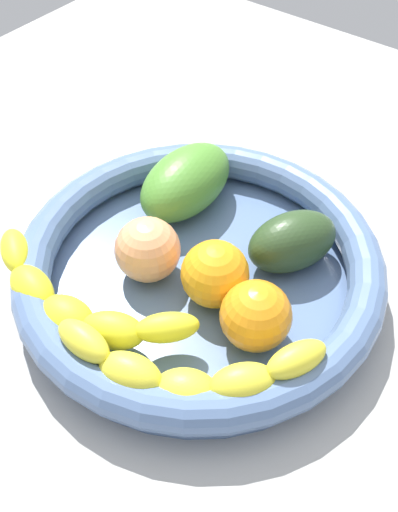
{
  "coord_description": "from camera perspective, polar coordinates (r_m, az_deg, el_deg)",
  "views": [
    {
      "loc": [
        25.66,
        -33.44,
        52.74
      ],
      "look_at": [
        0.0,
        0.0,
        7.73
      ],
      "focal_mm": 42.87,
      "sensor_mm": 36.0,
      "label": 1
    }
  ],
  "objects": [
    {
      "name": "kitchen_counter",
      "position": [
        0.66,
        0.0,
        -3.68
      ],
      "size": [
        120.0,
        120.0,
        3.0
      ],
      "primitive_type": "cube",
      "color": "#9C9C99",
      "rests_on": "ground"
    },
    {
      "name": "orange_front",
      "position": [
        0.6,
        1.5,
        -1.69
      ],
      "size": [
        6.77,
        6.77,
        6.77
      ],
      "primitive_type": "sphere",
      "color": "orange",
      "rests_on": "fruit_bowl"
    },
    {
      "name": "peach_blush",
      "position": [
        0.62,
        -4.82,
        0.6
      ],
      "size": [
        6.75,
        6.75,
        6.75
      ],
      "primitive_type": "sphere",
      "color": "#F39F69",
      "rests_on": "fruit_bowl"
    },
    {
      "name": "orange_mid_left",
      "position": [
        0.57,
        5.32,
        -5.57
      ],
      "size": [
        6.75,
        6.75,
        6.75
      ],
      "primitive_type": "sphere",
      "color": "orange",
      "rests_on": "fruit_bowl"
    },
    {
      "name": "mango_green",
      "position": [
        0.69,
        -1.23,
        6.94
      ],
      "size": [
        7.74,
        13.09,
        6.93
      ],
      "primitive_type": "ellipsoid",
      "rotation": [
        0.0,
        0.0,
        4.72
      ],
      "color": "#4C8A2F",
      "rests_on": "fruit_bowl"
    },
    {
      "name": "banana_draped_right",
      "position": [
        0.53,
        -1.16,
        -11.07
      ],
      "size": [
        21.07,
        14.8,
        5.8
      ],
      "color": "yellow",
      "rests_on": "fruit_bowl"
    },
    {
      "name": "avocado_dark",
      "position": [
        0.64,
        8.69,
        1.35
      ],
      "size": [
        9.93,
        11.53,
        6.37
      ],
      "primitive_type": "ellipsoid",
      "rotation": [
        0.0,
        0.0,
        1.08
      ],
      "color": "#2B4322",
      "rests_on": "fruit_bowl"
    },
    {
      "name": "fruit_bowl",
      "position": [
        0.63,
        0.0,
        -1.12
      ],
      "size": [
        37.91,
        37.91,
        5.68
      ],
      "color": "slate",
      "rests_on": "kitchen_counter"
    },
    {
      "name": "banana_draped_left",
      "position": [
        0.59,
        -11.59,
        -4.58
      ],
      "size": [
        24.62,
        9.81,
        4.87
      ],
      "color": "yellow",
      "rests_on": "fruit_bowl"
    }
  ]
}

